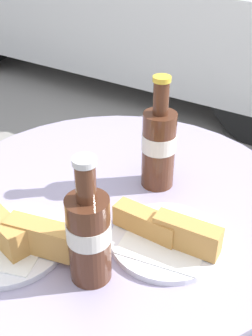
% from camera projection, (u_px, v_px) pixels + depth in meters
% --- Properties ---
extents(bistro_table, '(0.80, 0.80, 0.72)m').
position_uv_depth(bistro_table, '(117.00, 249.00, 0.99)').
color(bistro_table, '#333333').
rests_on(bistro_table, ground_plane).
extents(cola_bottle_left, '(0.07, 0.07, 0.23)m').
position_uv_depth(cola_bottle_left, '(89.00, 234.00, 0.67)').
color(cola_bottle_left, '#4C2819').
rests_on(cola_bottle_left, bistro_table).
extents(cola_bottle_right, '(0.07, 0.07, 0.25)m').
position_uv_depth(cola_bottle_right, '(159.00, 145.00, 0.89)').
color(cola_bottle_right, '#4C2819').
rests_on(cola_bottle_right, bistro_table).
extents(lunch_plate_near, '(0.31, 0.22, 0.07)m').
position_uv_depth(lunch_plate_near, '(4.00, 235.00, 0.76)').
color(lunch_plate_near, white).
rests_on(lunch_plate_near, bistro_table).
extents(lunch_plate_far, '(0.21, 0.21, 0.07)m').
position_uv_depth(lunch_plate_far, '(167.00, 235.00, 0.77)').
color(lunch_plate_far, white).
rests_on(lunch_plate_far, bistro_table).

